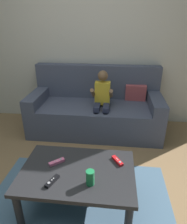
{
  "coord_description": "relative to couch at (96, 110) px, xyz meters",
  "views": [
    {
      "loc": [
        0.43,
        -1.19,
        1.54
      ],
      "look_at": [
        0.21,
        0.82,
        0.6
      ],
      "focal_mm": 32.3,
      "sensor_mm": 36.0,
      "label": 1
    }
  ],
  "objects": [
    {
      "name": "person_seated_on_couch",
      "position": [
        0.1,
        -0.18,
        0.22
      ],
      "size": [
        0.29,
        0.36,
        0.93
      ],
      "color": "#282D47",
      "rests_on": "ground"
    },
    {
      "name": "game_remote_red_near_edge",
      "position": [
        0.32,
        -1.28,
        0.09
      ],
      "size": [
        0.11,
        0.14,
        0.03
      ],
      "color": "red",
      "rests_on": "coffee_table"
    },
    {
      "name": "game_remote_pink_center",
      "position": [
        -0.21,
        -1.35,
        0.09
      ],
      "size": [
        0.13,
        0.12,
        0.03
      ],
      "color": "pink",
      "rests_on": "coffee_table"
    },
    {
      "name": "couch",
      "position": [
        0.0,
        0.0,
        0.0
      ],
      "size": [
        1.87,
        0.8,
        0.92
      ],
      "color": "#474C60",
      "rests_on": "ground"
    },
    {
      "name": "coffee_table",
      "position": [
        -0.01,
        -1.42,
        0.02
      ],
      "size": [
        0.95,
        0.64,
        0.39
      ],
      "color": "#232326",
      "rests_on": "ground"
    },
    {
      "name": "game_remote_black_far_corner",
      "position": [
        -0.18,
        -1.58,
        0.09
      ],
      "size": [
        0.09,
        0.14,
        0.03
      ],
      "color": "black",
      "rests_on": "coffee_table"
    },
    {
      "name": "area_rug",
      "position": [
        -0.01,
        -1.42,
        -0.31
      ],
      "size": [
        1.68,
        1.17,
        0.01
      ],
      "primitive_type": "cube",
      "color": "slate",
      "rests_on": "ground"
    },
    {
      "name": "ground_plane",
      "position": [
        -0.17,
        -1.54,
        -0.31
      ],
      "size": [
        9.04,
        9.04,
        0.0
      ],
      "primitive_type": "plane",
      "color": "olive"
    },
    {
      "name": "soda_can",
      "position": [
        0.11,
        -1.56,
        0.14
      ],
      "size": [
        0.07,
        0.07,
        0.12
      ],
      "primitive_type": "cylinder",
      "color": "#1E7F47",
      "rests_on": "coffee_table"
    },
    {
      "name": "wall_back",
      "position": [
        -0.17,
        0.39,
        0.94
      ],
      "size": [
        4.52,
        0.05,
        2.5
      ],
      "primitive_type": "cube",
      "color": "beige",
      "rests_on": "ground"
    }
  ]
}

